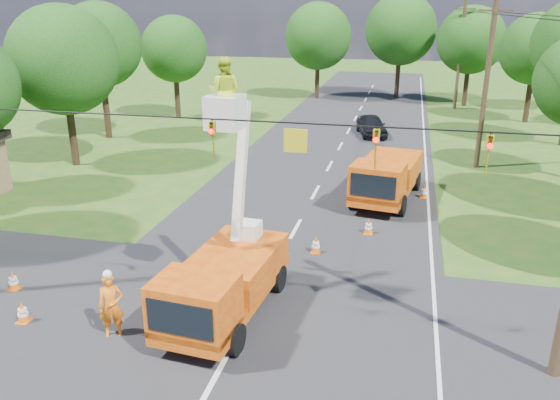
% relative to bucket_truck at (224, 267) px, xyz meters
% --- Properties ---
extents(ground, '(140.00, 140.00, 0.00)m').
position_rel_bucket_truck_xyz_m(ground, '(0.71, 17.21, -1.68)').
color(ground, '#235419').
rests_on(ground, ground).
extents(road_main, '(12.00, 100.00, 0.06)m').
position_rel_bucket_truck_xyz_m(road_main, '(0.71, 17.21, -1.68)').
color(road_main, black).
rests_on(road_main, ground).
extents(road_cross, '(56.00, 10.00, 0.07)m').
position_rel_bucket_truck_xyz_m(road_cross, '(0.71, -0.79, -1.68)').
color(road_cross, black).
rests_on(road_cross, ground).
extents(edge_line, '(0.12, 90.00, 0.02)m').
position_rel_bucket_truck_xyz_m(edge_line, '(6.31, 17.21, -1.68)').
color(edge_line, silver).
rests_on(edge_line, ground).
extents(bucket_truck, '(2.78, 6.09, 7.76)m').
position_rel_bucket_truck_xyz_m(bucket_truck, '(0.00, 0.00, 0.00)').
color(bucket_truck, orange).
rests_on(bucket_truck, ground).
extents(second_truck, '(3.34, 6.63, 2.37)m').
position_rel_bucket_truck_xyz_m(second_truck, '(4.24, 11.85, -0.44)').
color(second_truck, orange).
rests_on(second_truck, ground).
extents(ground_worker, '(0.85, 0.73, 1.96)m').
position_rel_bucket_truck_xyz_m(ground_worker, '(-2.82, -1.76, -0.70)').
color(ground_worker, '#E55213').
rests_on(ground_worker, ground).
extents(distant_car, '(2.86, 4.70, 1.49)m').
position_rel_bucket_truck_xyz_m(distant_car, '(2.48, 26.23, -0.93)').
color(distant_car, black).
rests_on(distant_car, ground).
extents(traffic_cone_2, '(0.38, 0.38, 0.71)m').
position_rel_bucket_truck_xyz_m(traffic_cone_2, '(1.94, 5.10, -1.32)').
color(traffic_cone_2, orange).
rests_on(traffic_cone_2, ground).
extents(traffic_cone_3, '(0.38, 0.38, 0.71)m').
position_rel_bucket_truck_xyz_m(traffic_cone_3, '(3.77, 7.46, -1.32)').
color(traffic_cone_3, orange).
rests_on(traffic_cone_3, ground).
extents(traffic_cone_4, '(0.38, 0.38, 0.71)m').
position_rel_bucket_truck_xyz_m(traffic_cone_4, '(-5.83, -1.77, -1.32)').
color(traffic_cone_4, orange).
rests_on(traffic_cone_4, ground).
extents(traffic_cone_5, '(0.38, 0.38, 0.71)m').
position_rel_bucket_truck_xyz_m(traffic_cone_5, '(-7.46, -0.10, -1.32)').
color(traffic_cone_5, orange).
rests_on(traffic_cone_5, ground).
extents(traffic_cone_7, '(0.38, 0.38, 0.71)m').
position_rel_bucket_truck_xyz_m(traffic_cone_7, '(6.10, 12.67, -1.32)').
color(traffic_cone_7, orange).
rests_on(traffic_cone_7, ground).
extents(pole_right_mid, '(1.80, 0.30, 10.00)m').
position_rel_bucket_truck_xyz_m(pole_right_mid, '(9.21, 19.21, 3.43)').
color(pole_right_mid, '#4C3823').
rests_on(pole_right_mid, ground).
extents(pole_right_far, '(1.80, 0.30, 10.00)m').
position_rel_bucket_truck_xyz_m(pole_right_far, '(9.21, 39.21, 3.43)').
color(pole_right_far, '#4C3823').
rests_on(pole_right_far, ground).
extents(signal_span, '(18.00, 0.29, 1.07)m').
position_rel_bucket_truck_xyz_m(signal_span, '(2.93, -0.79, 4.20)').
color(signal_span, black).
rests_on(signal_span, ground).
extents(tree_left_d, '(6.20, 6.20, 9.24)m').
position_rel_bucket_truck_xyz_m(tree_left_d, '(-14.29, 14.21, 4.44)').
color(tree_left_d, '#382616').
rests_on(tree_left_d, ground).
extents(tree_left_e, '(5.80, 5.80, 9.41)m').
position_rel_bucket_truck_xyz_m(tree_left_e, '(-16.09, 21.21, 4.81)').
color(tree_left_e, '#382616').
rests_on(tree_left_e, ground).
extents(tree_left_f, '(5.40, 5.40, 8.40)m').
position_rel_bucket_truck_xyz_m(tree_left_f, '(-14.09, 29.21, 4.01)').
color(tree_left_f, '#382616').
rests_on(tree_left_f, ground).
extents(tree_right_e, '(5.60, 5.60, 8.63)m').
position_rel_bucket_truck_xyz_m(tree_right_e, '(14.51, 34.21, 4.13)').
color(tree_right_e, '#382616').
rests_on(tree_right_e, ground).
extents(tree_far_a, '(6.60, 6.60, 9.50)m').
position_rel_bucket_truck_xyz_m(tree_far_a, '(-4.29, 42.21, 4.51)').
color(tree_far_a, '#382616').
rests_on(tree_far_a, ground).
extents(tree_far_b, '(7.00, 7.00, 10.32)m').
position_rel_bucket_truck_xyz_m(tree_far_b, '(3.71, 44.21, 5.13)').
color(tree_far_b, '#382616').
rests_on(tree_far_b, ground).
extents(tree_far_c, '(6.20, 6.20, 9.18)m').
position_rel_bucket_truck_xyz_m(tree_far_c, '(10.21, 41.21, 4.38)').
color(tree_far_c, '#382616').
rests_on(tree_far_c, ground).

